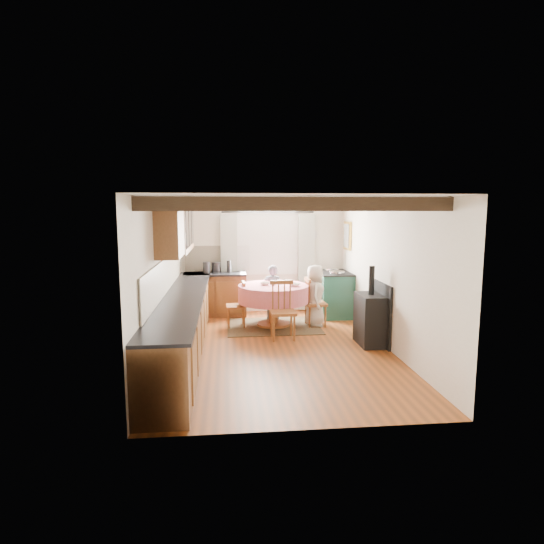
{
  "coord_description": "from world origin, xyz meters",
  "views": [
    {
      "loc": [
        -0.8,
        -7.01,
        2.24
      ],
      "look_at": [
        0.0,
        0.8,
        1.15
      ],
      "focal_mm": 29.46,
      "sensor_mm": 36.0,
      "label": 1
    }
  ],
  "objects": [
    {
      "name": "splash_left",
      "position": [
        -1.78,
        0.3,
        1.2
      ],
      "size": [
        0.02,
        4.5,
        0.55
      ],
      "primitive_type": "cube",
      "color": "beige",
      "rests_on": "wall_left"
    },
    {
      "name": "child_right",
      "position": [
        0.9,
        1.38,
        0.6
      ],
      "size": [
        0.49,
        0.65,
        1.2
      ],
      "primitive_type": "imported",
      "rotation": [
        0.0,
        0.0,
        1.37
      ],
      "color": "beige",
      "rests_on": "floor"
    },
    {
      "name": "wall_picture",
      "position": [
        1.77,
        2.3,
        1.7
      ],
      "size": [
        0.04,
        0.5,
        0.6
      ],
      "primitive_type": "cube",
      "color": "gold",
      "rests_on": "wall_right"
    },
    {
      "name": "curtain_right",
      "position": [
        0.95,
        2.65,
        1.1
      ],
      "size": [
        0.35,
        0.1,
        2.1
      ],
      "primitive_type": "cube",
      "color": "#919E82",
      "rests_on": "wall_back"
    },
    {
      "name": "dining_table",
      "position": [
        0.08,
        1.38,
        0.41
      ],
      "size": [
        1.35,
        1.35,
        0.81
      ],
      "primitive_type": null,
      "color": "#DE678F",
      "rests_on": "floor"
    },
    {
      "name": "aga_range",
      "position": [
        1.47,
        2.2,
        0.48
      ],
      "size": [
        0.67,
        1.04,
        0.96
      ],
      "primitive_type": null,
      "color": "#1C493B",
      "rests_on": "floor"
    },
    {
      "name": "cup",
      "position": [
        0.08,
        1.39,
        0.86
      ],
      "size": [
        0.14,
        0.14,
        0.09
      ],
      "primitive_type": "imported",
      "rotation": [
        0.0,
        0.0,
        2.24
      ],
      "color": "silver",
      "rests_on": "dining_table"
    },
    {
      "name": "base_cabinet_left",
      "position": [
        -1.5,
        0.0,
        0.44
      ],
      "size": [
        0.6,
        5.3,
        0.88
      ],
      "primitive_type": "cube",
      "color": "brown",
      "rests_on": "floor"
    },
    {
      "name": "chair_left",
      "position": [
        -0.64,
        1.42,
        0.44
      ],
      "size": [
        0.41,
        0.4,
        0.89
      ],
      "primitive_type": null,
      "rotation": [
        0.0,
        0.0,
        -1.53
      ],
      "color": "brown",
      "rests_on": "floor"
    },
    {
      "name": "beam_a",
      "position": [
        0.0,
        -2.0,
        2.31
      ],
      "size": [
        3.6,
        0.16,
        0.16
      ],
      "primitive_type": "cube",
      "color": "black",
      "rests_on": "ceiling"
    },
    {
      "name": "window_frame",
      "position": [
        0.1,
        2.73,
        1.6
      ],
      "size": [
        1.34,
        0.03,
        1.54
      ],
      "primitive_type": "cube",
      "color": "white",
      "rests_on": "wall_back"
    },
    {
      "name": "chair_near",
      "position": [
        0.16,
        0.53,
        0.51
      ],
      "size": [
        0.44,
        0.46,
        1.02
      ],
      "primitive_type": null,
      "rotation": [
        0.0,
        0.0,
        0.02
      ],
      "color": "brown",
      "rests_on": "floor"
    },
    {
      "name": "canister_slim",
      "position": [
        -0.75,
        2.46,
        1.05
      ],
      "size": [
        0.09,
        0.09,
        0.26
      ],
      "primitive_type": "cylinder",
      "color": "#262628",
      "rests_on": "worktop_back"
    },
    {
      "name": "chair_right",
      "position": [
        0.91,
        1.36,
        0.47
      ],
      "size": [
        0.44,
        0.42,
        0.95
      ],
      "primitive_type": null,
      "rotation": [
        0.0,
        0.0,
        1.62
      ],
      "color": "brown",
      "rests_on": "floor"
    },
    {
      "name": "wall_right",
      "position": [
        1.8,
        0.0,
        1.2
      ],
      "size": [
        0.0,
        5.5,
        2.4
      ],
      "primitive_type": "cube",
      "color": "silver",
      "rests_on": "ground"
    },
    {
      "name": "rug",
      "position": [
        0.08,
        1.38,
        0.01
      ],
      "size": [
        1.78,
        1.38,
        0.01
      ],
      "primitive_type": "cube",
      "color": "brown",
      "rests_on": "floor"
    },
    {
      "name": "canister_tall",
      "position": [
        -1.23,
        2.38,
        1.04
      ],
      "size": [
        0.14,
        0.14,
        0.24
      ],
      "primitive_type": "cylinder",
      "color": "#262628",
      "rests_on": "worktop_back"
    },
    {
      "name": "wall_front",
      "position": [
        0.0,
        -2.75,
        1.2
      ],
      "size": [
        3.6,
        0.0,
        2.4
      ],
      "primitive_type": "cube",
      "color": "silver",
      "rests_on": "ground"
    },
    {
      "name": "beam_d",
      "position": [
        0.0,
        1.0,
        2.31
      ],
      "size": [
        3.6,
        0.16,
        0.16
      ],
      "primitive_type": "cube",
      "color": "black",
      "rests_on": "ceiling"
    },
    {
      "name": "base_cabinet_back",
      "position": [
        -1.05,
        2.45,
        0.44
      ],
      "size": [
        1.3,
        0.6,
        0.88
      ],
      "primitive_type": "cube",
      "color": "brown",
      "rests_on": "floor"
    },
    {
      "name": "wall_plate",
      "position": [
        1.05,
        2.72,
        1.7
      ],
      "size": [
        0.3,
        0.02,
        0.3
      ],
      "primitive_type": "cylinder",
      "rotation": [
        1.57,
        0.0,
        0.0
      ],
      "color": "silver",
      "rests_on": "wall_back"
    },
    {
      "name": "bowl_b",
      "position": [
        -0.08,
        1.4,
        0.84
      ],
      "size": [
        0.24,
        0.24,
        0.05
      ],
      "primitive_type": "imported",
      "rotation": [
        0.0,
        0.0,
        5.32
      ],
      "color": "silver",
      "rests_on": "dining_table"
    },
    {
      "name": "beam_e",
      "position": [
        0.0,
        2.0,
        2.31
      ],
      "size": [
        3.6,
        0.16,
        0.16
      ],
      "primitive_type": "cube",
      "color": "black",
      "rests_on": "ceiling"
    },
    {
      "name": "cast_iron_stove",
      "position": [
        1.58,
        0.06,
        0.66
      ],
      "size": [
        0.4,
        0.66,
        1.33
      ],
      "primitive_type": null,
      "color": "black",
      "rests_on": "floor"
    },
    {
      "name": "wall_cabinet_glass",
      "position": [
        -1.63,
        1.2,
        1.95
      ],
      "size": [
        0.34,
        1.8,
        0.9
      ],
      "primitive_type": "cube",
      "color": "brown",
      "rests_on": "wall_left"
    },
    {
      "name": "wall_back",
      "position": [
        0.0,
        2.75,
        1.2
      ],
      "size": [
        3.6,
        0.0,
        2.4
      ],
      "primitive_type": "cube",
      "color": "silver",
      "rests_on": "ground"
    },
    {
      "name": "wall_left",
      "position": [
        -1.8,
        0.0,
        1.2
      ],
      "size": [
        0.0,
        5.5,
        2.4
      ],
      "primitive_type": "cube",
      "color": "silver",
      "rests_on": "ground"
    },
    {
      "name": "ceiling",
      "position": [
        0.0,
        0.0,
        2.4
      ],
      "size": [
        3.6,
        5.5,
        0.0
      ],
      "primitive_type": "cube",
      "color": "white",
      "rests_on": "ground"
    },
    {
      "name": "splash_back",
      "position": [
        -1.0,
        2.73,
        1.2
      ],
      "size": [
        1.4,
        0.02,
        0.55
      ],
      "primitive_type": "cube",
      "color": "beige",
      "rests_on": "wall_back"
    },
    {
      "name": "worktop_back",
      "position": [
        -1.05,
        2.43,
        0.9
      ],
      "size": [
        1.3,
        0.64,
        0.04
      ],
      "primitive_type": "cube",
      "color": "black",
      "rests_on": "base_cabinet_back"
    },
    {
      "name": "worktop_left",
      "position": [
        -1.48,
        0.0,
        0.9
      ],
      "size": [
        0.64,
        5.3,
        0.04
      ],
      "primitive_type": "cube",
      "color": "black",
      "rests_on": "base_cabinet_left"
    },
    {
      "name": "wall_cabinet_solid",
      "position": [
        -1.63,
        -0.3,
        1.9
      ],
      "size": [
        0.34,
        0.9,
        0.7
      ],
      "primitive_type": "cube",
      "color": "brown",
      "rests_on": "wall_left"
    },
    {
      "name": "bowl_a",
      "position": [
        0.47,
        1.23,
        0.84
      ],
      "size": [
        0.3,
        0.3,
        0.05
      ],
      "primitive_type": "imported",
      "rotation": [
        0.0,
        0.0,
        2.23
      ],
      "color": "silver",
      "rests_on": "dining_table"
    },
    {
      "name": "window_pane",
      "position": [
        0.1,
        2.74,
        1.6
      ],
      "size": [
        1.2,
        0.01,
        1.4
      ],
      "primitive_type": "cube",
      "color": "white",
      "rests_on": "wall_back"
    },
    {
      "name": "curtain_rod",
      "position": [
        0.1,
        2.65,
        2.2
      ],
      "size": [
        2.0,
        0.03,
        0.03
      ],
      "primitive_type": "cylinder",
      "rotation": [
        0.0,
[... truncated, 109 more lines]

